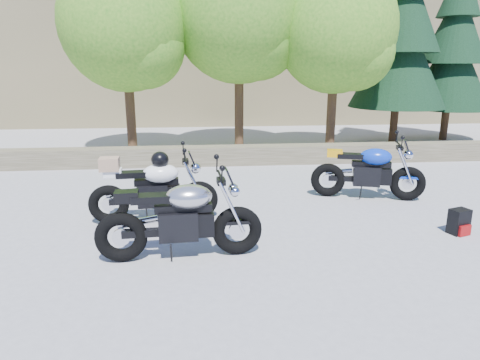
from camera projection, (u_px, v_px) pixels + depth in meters
name	position (u px, v px, depth m)	size (l,w,h in m)	color
ground	(233.00, 246.00, 6.40)	(90.00, 90.00, 0.00)	gray
stone_wall	(217.00, 156.00, 11.63)	(22.00, 0.55, 0.50)	brown
tree_decid_left	(128.00, 29.00, 12.11)	(3.67, 3.67, 5.62)	#382314
tree_decid_mid	(243.00, 16.00, 12.69)	(4.08, 4.08, 6.24)	#382314
tree_decid_right	(340.00, 35.00, 12.51)	(3.54, 3.54, 5.41)	#382314
conifer_near	(402.00, 32.00, 13.91)	(3.17, 3.17, 7.06)	#382314
conifer_far	(454.00, 46.00, 14.80)	(2.82, 2.82, 6.27)	#382314
silver_bike	(181.00, 219.00, 5.87)	(2.31, 0.73, 1.16)	black
white_bike	(153.00, 188.00, 7.29)	(2.21, 0.70, 1.22)	black
blue_bike	(369.00, 172.00, 8.57)	(2.21, 0.90, 1.13)	black
backpack	(459.00, 222.00, 6.82)	(0.35, 0.33, 0.41)	black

